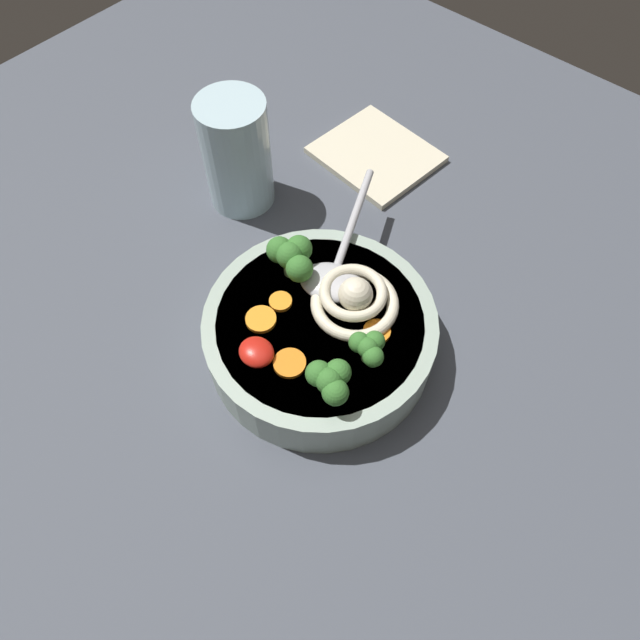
# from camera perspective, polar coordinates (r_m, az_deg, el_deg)

# --- Properties ---
(table_slab) EXTENTS (1.18, 1.18, 0.03)m
(table_slab) POSITION_cam_1_polar(r_m,az_deg,el_deg) (0.59, -4.34, -2.59)
(table_slab) COLOR #474C56
(table_slab) RESTS_ON ground
(soup_bowl) EXTENTS (0.22, 0.22, 0.05)m
(soup_bowl) POSITION_cam_1_polar(r_m,az_deg,el_deg) (0.55, 0.00, -1.34)
(soup_bowl) COLOR #9EB2A3
(soup_bowl) RESTS_ON table_slab
(noodle_pile) EXTENTS (0.09, 0.09, 0.04)m
(noodle_pile) POSITION_cam_1_polar(r_m,az_deg,el_deg) (0.53, 3.38, 2.11)
(noodle_pile) COLOR beige
(noodle_pile) RESTS_ON soup_bowl
(soup_spoon) EXTENTS (0.10, 0.17, 0.02)m
(soup_spoon) POSITION_cam_1_polar(r_m,az_deg,el_deg) (0.55, 1.53, 4.81)
(soup_spoon) COLOR #B7B7BC
(soup_spoon) RESTS_ON soup_bowl
(chili_sauce_dollop) EXTENTS (0.03, 0.03, 0.01)m
(chili_sauce_dollop) POSITION_cam_1_polar(r_m,az_deg,el_deg) (0.51, -6.22, -3.13)
(chili_sauce_dollop) COLOR red
(chili_sauce_dollop) RESTS_ON soup_bowl
(broccoli_floret_right) EXTENTS (0.04, 0.03, 0.03)m
(broccoli_floret_right) POSITION_cam_1_polar(r_m,az_deg,el_deg) (0.50, 4.76, -2.66)
(broccoli_floret_right) COLOR #7A9E60
(broccoli_floret_right) RESTS_ON soup_bowl
(broccoli_floret_center) EXTENTS (0.05, 0.04, 0.04)m
(broccoli_floret_center) POSITION_cam_1_polar(r_m,az_deg,el_deg) (0.54, -2.86, 6.32)
(broccoli_floret_center) COLOR #7A9E60
(broccoli_floret_center) RESTS_ON soup_bowl
(broccoli_floret_near_spoon) EXTENTS (0.04, 0.04, 0.03)m
(broccoli_floret_near_spoon) POSITION_cam_1_polar(r_m,az_deg,el_deg) (0.48, 1.00, -5.87)
(broccoli_floret_near_spoon) COLOR #7A9E60
(broccoli_floret_near_spoon) RESTS_ON soup_bowl
(carrot_slice_extra_b) EXTENTS (0.03, 0.03, 0.00)m
(carrot_slice_extra_b) POSITION_cam_1_polar(r_m,az_deg,el_deg) (0.51, -2.98, -4.23)
(carrot_slice_extra_b) COLOR orange
(carrot_slice_extra_b) RESTS_ON soup_bowl
(carrot_slice_left) EXTENTS (0.02, 0.02, 0.00)m
(carrot_slice_left) POSITION_cam_1_polar(r_m,az_deg,el_deg) (0.54, -3.63, 1.63)
(carrot_slice_left) COLOR orange
(carrot_slice_left) RESTS_ON soup_bowl
(carrot_slice_extra_a) EXTENTS (0.03, 0.03, 0.00)m
(carrot_slice_extra_a) POSITION_cam_1_polar(r_m,az_deg,el_deg) (0.53, -5.98, 0.22)
(carrot_slice_extra_a) COLOR orange
(carrot_slice_extra_a) RESTS_ON soup_bowl
(carrot_slice_beside_noodles) EXTENTS (0.02, 0.02, 0.00)m
(carrot_slice_beside_noodles) POSITION_cam_1_polar(r_m,az_deg,el_deg) (0.52, 5.55, -1.13)
(carrot_slice_beside_noodles) COLOR orange
(carrot_slice_beside_noodles) RESTS_ON soup_bowl
(drinking_glass) EXTENTS (0.07, 0.07, 0.13)m
(drinking_glass) POSITION_cam_1_polar(r_m,az_deg,el_deg) (0.66, -8.13, 15.73)
(drinking_glass) COLOR silver
(drinking_glass) RESTS_ON table_slab
(folded_napkin) EXTENTS (0.14, 0.13, 0.01)m
(folded_napkin) POSITION_cam_1_polar(r_m,az_deg,el_deg) (0.74, 5.46, 15.76)
(folded_napkin) COLOR beige
(folded_napkin) RESTS_ON table_slab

